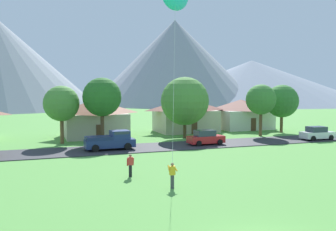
# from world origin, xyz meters

# --- Properties ---
(road_strip) EXTENTS (160.00, 6.12, 0.08)m
(road_strip) POSITION_xyz_m (0.00, 26.35, 0.04)
(road_strip) COLOR #2D2D33
(road_strip) RESTS_ON ground
(mountain_far_east_ridge) EXTENTS (107.26, 107.26, 20.40)m
(mountain_far_east_ridge) POSITION_xyz_m (87.95, 138.40, 10.20)
(mountain_far_east_ridge) COLOR gray
(mountain_far_east_ridge) RESTS_ON ground
(mountain_far_west_ridge) EXTENTS (73.83, 73.83, 36.47)m
(mountain_far_west_ridge) POSITION_xyz_m (47.86, 136.09, 18.24)
(mountain_far_west_ridge) COLOR #8E939E
(mountain_far_west_ridge) RESTS_ON ground
(house_left_center) EXTENTS (9.02, 8.34, 4.81)m
(house_left_center) POSITION_xyz_m (23.08, 40.62, 2.49)
(house_left_center) COLOR silver
(house_left_center) RESTS_ON ground
(house_right_center) EXTENTS (9.40, 7.12, 5.09)m
(house_right_center) POSITION_xyz_m (12.67, 39.34, 2.63)
(house_right_center) COLOR beige
(house_right_center) RESTS_ON ground
(house_rightmost) EXTENTS (8.68, 8.26, 5.01)m
(house_rightmost) POSITION_xyz_m (-1.30, 37.98, 2.60)
(house_rightmost) COLOR beige
(house_rightmost) RESTS_ON ground
(tree_near_left) EXTENTS (4.63, 4.63, 7.87)m
(tree_near_left) POSITION_xyz_m (-1.38, 31.62, 5.53)
(tree_near_left) COLOR #4C3823
(tree_near_left) RESTS_ON ground
(tree_left_of_center) EXTENTS (4.18, 4.18, 7.17)m
(tree_left_of_center) POSITION_xyz_m (20.49, 31.04, 5.05)
(tree_left_of_center) COLOR brown
(tree_left_of_center) RESTS_ON ground
(tree_right_of_center) EXTENTS (4.22, 4.22, 6.90)m
(tree_right_of_center) POSITION_xyz_m (-5.98, 32.85, 4.77)
(tree_right_of_center) COLOR brown
(tree_right_of_center) RESTS_ON ground
(tree_near_right) EXTENTS (6.39, 6.39, 8.12)m
(tree_near_right) POSITION_xyz_m (9.70, 32.54, 4.92)
(tree_near_right) COLOR #4C3823
(tree_near_right) RESTS_ON ground
(tree_far_right) EXTENTS (4.91, 4.91, 7.18)m
(tree_far_right) POSITION_xyz_m (25.85, 33.51, 4.71)
(tree_far_right) COLOR brown
(tree_far_right) RESTS_ON ground
(parked_car_white_mid_west) EXTENTS (4.27, 2.22, 1.68)m
(parked_car_white_mid_west) POSITION_xyz_m (24.76, 24.89, 0.87)
(parked_car_white_mid_west) COLOR white
(parked_car_white_mid_west) RESTS_ON road_strip
(parked_car_red_mid_east) EXTENTS (4.25, 2.18, 1.68)m
(parked_car_red_mid_east) POSITION_xyz_m (9.60, 25.98, 0.87)
(parked_car_red_mid_east) COLOR red
(parked_car_red_mid_east) RESTS_ON road_strip
(pickup_truck_navy_east_side) EXTENTS (5.26, 2.46, 1.99)m
(pickup_truck_navy_east_side) POSITION_xyz_m (-1.40, 26.15, 1.06)
(pickup_truck_navy_east_side) COLOR navy
(pickup_truck_navy_east_side) RESTS_ON road_strip
(watcher_person) EXTENTS (0.56, 0.24, 1.68)m
(watcher_person) POSITION_xyz_m (-2.32, 13.93, 0.88)
(watcher_person) COLOR black
(watcher_person) RESTS_ON ground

